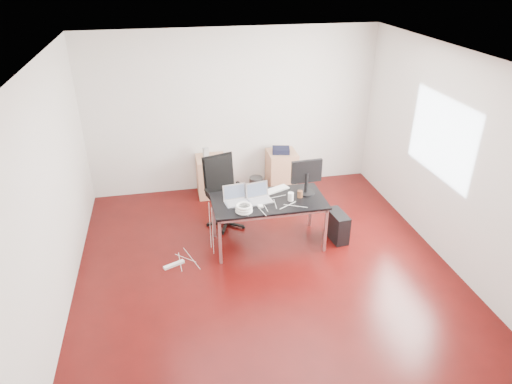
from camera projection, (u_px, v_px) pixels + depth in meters
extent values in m
plane|color=#370706|center=(264.00, 264.00, 6.31)|extent=(5.00, 5.00, 0.00)
plane|color=silver|center=(266.00, 58.00, 5.01)|extent=(5.00, 5.00, 0.00)
plane|color=silver|center=(233.00, 112.00, 7.83)|extent=(5.00, 0.00, 5.00)
plane|color=silver|center=(336.00, 310.00, 3.49)|extent=(5.00, 0.00, 5.00)
plane|color=silver|center=(52.00, 192.00, 5.21)|extent=(0.00, 5.00, 5.00)
plane|color=silver|center=(447.00, 157.00, 6.10)|extent=(0.00, 5.00, 5.00)
plane|color=white|center=(440.00, 138.00, 6.18)|extent=(0.00, 1.50, 1.50)
cube|color=black|center=(269.00, 201.00, 6.44)|extent=(1.60, 0.80, 0.03)
cube|color=silver|center=(220.00, 242.00, 6.17)|extent=(0.04, 0.04, 0.70)
cube|color=silver|center=(214.00, 216.00, 6.78)|extent=(0.04, 0.04, 0.70)
cube|color=silver|center=(325.00, 230.00, 6.44)|extent=(0.04, 0.04, 0.70)
cube|color=silver|center=(310.00, 206.00, 7.04)|extent=(0.04, 0.04, 0.70)
cylinder|color=black|center=(226.00, 212.00, 7.13)|extent=(0.06, 0.06, 0.47)
cube|color=black|center=(226.00, 197.00, 7.01)|extent=(0.59, 0.58, 0.06)
cube|color=black|center=(219.00, 173.00, 7.04)|extent=(0.47, 0.23, 0.55)
cube|color=#AE7857|center=(212.00, 176.00, 8.00)|extent=(0.50, 0.50, 0.70)
cube|color=#AE7857|center=(281.00, 170.00, 8.22)|extent=(0.50, 0.50, 0.70)
cube|color=black|center=(337.00, 226.00, 6.78)|extent=(0.25, 0.47, 0.44)
cylinder|color=black|center=(256.00, 184.00, 8.18)|extent=(0.31, 0.31, 0.28)
cube|color=white|center=(174.00, 265.00, 6.27)|extent=(0.30, 0.18, 0.04)
cube|color=silver|center=(237.00, 203.00, 6.33)|extent=(0.36, 0.27, 0.01)
cube|color=silver|center=(235.00, 192.00, 6.38)|extent=(0.33, 0.09, 0.22)
cube|color=#475166|center=(235.00, 192.00, 6.37)|extent=(0.29, 0.07, 0.18)
cube|color=silver|center=(260.00, 201.00, 6.39)|extent=(0.37, 0.29, 0.01)
cube|color=silver|center=(257.00, 190.00, 6.43)|extent=(0.33, 0.10, 0.22)
cube|color=#475166|center=(257.00, 190.00, 6.43)|extent=(0.29, 0.09, 0.18)
cylinder|color=black|center=(306.00, 192.00, 6.62)|extent=(0.26, 0.26, 0.02)
cylinder|color=black|center=(306.00, 182.00, 6.54)|extent=(0.05, 0.05, 0.30)
cube|color=black|center=(307.00, 171.00, 6.48)|extent=(0.45, 0.08, 0.34)
cube|color=#475166|center=(306.00, 171.00, 6.50)|extent=(0.40, 0.03, 0.29)
cube|color=white|center=(275.00, 190.00, 6.68)|extent=(0.46, 0.30, 0.02)
cylinder|color=white|center=(291.00, 197.00, 6.39)|extent=(0.08, 0.08, 0.12)
cylinder|color=brown|center=(300.00, 194.00, 6.48)|extent=(0.08, 0.08, 0.10)
torus|color=white|center=(244.00, 211.00, 6.13)|extent=(0.24, 0.24, 0.04)
torus|color=white|center=(244.00, 208.00, 6.11)|extent=(0.23, 0.23, 0.04)
torus|color=white|center=(244.00, 206.00, 6.10)|extent=(0.22, 0.22, 0.04)
cube|color=white|center=(260.00, 206.00, 6.25)|extent=(0.07, 0.07, 0.03)
cube|color=#9E9E9E|center=(206.00, 153.00, 7.80)|extent=(0.11, 0.10, 0.18)
cube|color=black|center=(281.00, 150.00, 8.02)|extent=(0.35, 0.30, 0.09)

